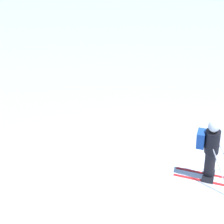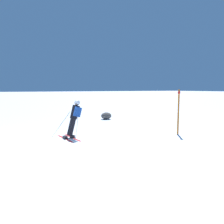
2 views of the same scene
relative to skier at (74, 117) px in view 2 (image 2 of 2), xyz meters
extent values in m
plane|color=white|center=(0.91, 0.00, -1.00)|extent=(300.00, 300.00, 0.00)
cube|color=red|center=(0.10, -0.02, -0.99)|extent=(0.28, 1.72, 0.01)
cube|color=red|center=(0.46, 0.02, -0.99)|extent=(0.28, 1.72, 0.01)
cube|color=black|center=(0.10, -0.02, -0.93)|extent=(0.17, 0.29, 0.12)
cube|color=black|center=(0.46, 0.02, -0.93)|extent=(0.17, 0.29, 0.12)
cylinder|color=black|center=(0.13, -0.01, -0.48)|extent=(0.49, 0.31, 0.85)
cylinder|color=black|center=(-0.06, -0.03, 0.21)|extent=(0.53, 0.39, 0.70)
sphere|color=tan|center=(-0.17, -0.05, 0.62)|extent=(0.30, 0.26, 0.28)
sphere|color=silver|center=(-0.18, -0.05, 0.65)|extent=(0.35, 0.30, 0.32)
cube|color=#194293|center=(-0.09, 0.22, 0.24)|extent=(0.40, 0.22, 0.50)
cylinder|color=#B7B7BC|center=(-0.27, -0.36, -0.44)|extent=(0.06, 0.53, 1.13)
cylinder|color=#B7B7BC|center=(0.57, -0.26, -0.38)|extent=(0.82, 0.44, 1.25)
ellipsoid|color=#4C4742|center=(-4.06, -4.82, -0.74)|extent=(0.79, 0.68, 0.52)
cylinder|color=orange|center=(-4.83, 1.72, 0.13)|extent=(0.08, 0.08, 2.25)
cylinder|color=red|center=(-4.83, 1.72, 1.10)|extent=(0.13, 0.13, 0.10)
camera|label=1|loc=(-6.91, -1.12, 3.53)|focal=50.00mm
camera|label=2|loc=(3.14, 9.71, 1.31)|focal=35.00mm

